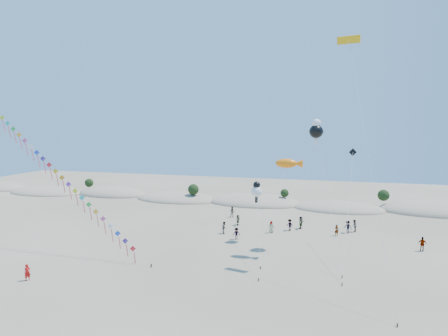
% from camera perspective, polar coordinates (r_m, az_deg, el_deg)
% --- Properties ---
extents(ground, '(160.00, 160.00, 0.00)m').
position_cam_1_polar(ground, '(33.35, -10.84, -20.88)').
color(ground, '#7C6E56').
rests_on(ground, ground).
extents(dune_ridge, '(145.30, 11.49, 5.57)m').
position_cam_1_polar(dune_ridge, '(74.26, 5.35, -5.30)').
color(dune_ridge, gray).
rests_on(dune_ridge, ground).
extents(kite_train, '(29.11, 5.85, 20.77)m').
position_cam_1_polar(kite_train, '(51.05, -25.39, 0.67)').
color(kite_train, '#3F2D1E').
rests_on(kite_train, ground).
extents(fish_kite, '(3.57, 9.34, 11.43)m').
position_cam_1_polar(fish_kite, '(44.19, 9.90, 0.67)').
color(fish_kite, '#3F2D1E').
rests_on(fish_kite, ground).
extents(cartoon_kite_low, '(2.99, 10.46, 7.99)m').
position_cam_1_polar(cartoon_kite_low, '(49.36, 4.99, -3.38)').
color(cartoon_kite_low, '#3F2D1E').
rests_on(cartoon_kite_low, ground).
extents(cartoon_kite_high, '(4.20, 10.47, 16.08)m').
position_cam_1_polar(cartoon_kite_high, '(47.55, 13.88, 5.65)').
color(cartoon_kite_high, '#3F2D1E').
rests_on(cartoon_kite_high, ground).
extents(parafoil_kite, '(4.89, 13.99, 24.73)m').
position_cam_1_polar(parafoil_kite, '(43.52, 18.56, 17.50)').
color(parafoil_kite, '#3F2D1E').
rests_on(parafoil_kite, ground).
extents(dark_kite, '(2.09, 15.04, 12.36)m').
position_cam_1_polar(dark_kite, '(47.31, 18.70, -2.07)').
color(dark_kite, '#3F2D1E').
rests_on(dark_kite, ground).
extents(flyer_foreground, '(0.63, 0.72, 1.66)m').
position_cam_1_polar(flyer_foreground, '(43.00, -27.77, -13.90)').
color(flyer_foreground, '#B5100E').
rests_on(flyer_foreground, ground).
extents(beachgoers, '(27.47, 12.62, 1.85)m').
position_cam_1_polar(beachgoers, '(55.70, 10.19, -8.59)').
color(beachgoers, slate).
rests_on(beachgoers, ground).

